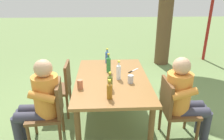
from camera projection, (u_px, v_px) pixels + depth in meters
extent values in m
plane|color=#6B844C|center=(112.00, 123.00, 3.25)|extent=(24.00, 24.00, 0.00)
cube|color=olive|center=(112.00, 79.00, 2.98)|extent=(1.58, 1.01, 0.04)
cylinder|color=brown|center=(86.00, 83.00, 3.76)|extent=(0.07, 0.07, 0.73)
cylinder|color=brown|center=(78.00, 135.00, 2.44)|extent=(0.07, 0.07, 0.73)
cylinder|color=brown|center=(134.00, 82.00, 3.80)|extent=(0.07, 0.07, 0.73)
cylinder|color=brown|center=(151.00, 133.00, 2.48)|extent=(0.07, 0.07, 0.73)
cube|color=brown|center=(45.00, 114.00, 2.73)|extent=(0.48, 0.48, 0.04)
cube|color=brown|center=(59.00, 98.00, 2.67)|extent=(0.42, 0.08, 0.42)
cylinder|color=brown|center=(35.00, 121.00, 2.96)|extent=(0.04, 0.04, 0.41)
cylinder|color=brown|center=(29.00, 140.00, 2.61)|extent=(0.04, 0.04, 0.41)
cylinder|color=brown|center=(63.00, 119.00, 3.01)|extent=(0.04, 0.04, 0.41)
cylinder|color=brown|center=(60.00, 137.00, 2.66)|extent=(0.04, 0.04, 0.41)
cube|color=brown|center=(180.00, 111.00, 2.80)|extent=(0.45, 0.45, 0.04)
cube|color=brown|center=(166.00, 96.00, 2.71)|extent=(0.42, 0.05, 0.42)
cylinder|color=brown|center=(197.00, 133.00, 2.72)|extent=(0.04, 0.04, 0.41)
cylinder|color=brown|center=(186.00, 116.00, 3.07)|extent=(0.04, 0.04, 0.41)
cylinder|color=brown|center=(168.00, 134.00, 2.70)|extent=(0.04, 0.04, 0.41)
cylinder|color=brown|center=(160.00, 117.00, 3.05)|extent=(0.04, 0.04, 0.41)
cube|color=brown|center=(56.00, 89.00, 3.39)|extent=(0.45, 0.45, 0.04)
cube|color=brown|center=(68.00, 76.00, 3.31)|extent=(0.42, 0.05, 0.42)
cylinder|color=brown|center=(48.00, 96.00, 3.63)|extent=(0.04, 0.04, 0.41)
cylinder|color=brown|center=(43.00, 108.00, 3.28)|extent=(0.04, 0.04, 0.41)
cylinder|color=brown|center=(70.00, 96.00, 3.66)|extent=(0.04, 0.04, 0.41)
cylinder|color=brown|center=(68.00, 107.00, 3.31)|extent=(0.04, 0.04, 0.41)
cylinder|color=orange|center=(47.00, 95.00, 2.62)|extent=(0.32, 0.32, 0.52)
sphere|color=tan|center=(43.00, 68.00, 2.49)|extent=(0.22, 0.22, 0.22)
cylinder|color=#383847|center=(35.00, 110.00, 2.80)|extent=(0.14, 0.40, 0.14)
cylinder|color=#383847|center=(23.00, 124.00, 2.87)|extent=(0.11, 0.11, 0.45)
cylinder|color=orange|center=(49.00, 83.00, 2.77)|extent=(0.09, 0.31, 0.16)
cylinder|color=#383847|center=(31.00, 117.00, 2.63)|extent=(0.14, 0.40, 0.14)
cylinder|color=#383847|center=(18.00, 133.00, 2.70)|extent=(0.11, 0.11, 0.45)
cylinder|color=orange|center=(42.00, 97.00, 2.42)|extent=(0.09, 0.31, 0.16)
cylinder|color=orange|center=(178.00, 92.00, 2.70)|extent=(0.32, 0.32, 0.52)
sphere|color=tan|center=(182.00, 66.00, 2.57)|extent=(0.22, 0.22, 0.22)
cylinder|color=#383847|center=(194.00, 113.00, 2.72)|extent=(0.14, 0.40, 0.14)
cylinder|color=#383847|center=(206.00, 127.00, 2.81)|extent=(0.11, 0.11, 0.45)
cylinder|color=orange|center=(184.00, 94.00, 2.49)|extent=(0.09, 0.31, 0.16)
cylinder|color=#383847|center=(188.00, 106.00, 2.89)|extent=(0.14, 0.40, 0.14)
cylinder|color=#383847|center=(200.00, 119.00, 2.98)|extent=(0.11, 0.11, 0.45)
cylinder|color=orange|center=(174.00, 81.00, 2.84)|extent=(0.09, 0.31, 0.16)
cylinder|color=white|center=(119.00, 73.00, 2.90)|extent=(0.06, 0.06, 0.19)
cone|color=white|center=(119.00, 65.00, 2.86)|extent=(0.06, 0.06, 0.03)
cylinder|color=white|center=(119.00, 63.00, 2.85)|extent=(0.03, 0.03, 0.03)
cylinder|color=yellow|center=(119.00, 62.00, 2.84)|extent=(0.03, 0.03, 0.02)
cylinder|color=#2D56A3|center=(107.00, 58.00, 3.52)|extent=(0.06, 0.06, 0.18)
cone|color=#2D56A3|center=(107.00, 52.00, 3.48)|extent=(0.06, 0.06, 0.03)
cylinder|color=#2D56A3|center=(107.00, 50.00, 3.47)|extent=(0.03, 0.03, 0.03)
cylinder|color=yellow|center=(107.00, 49.00, 3.47)|extent=(0.03, 0.03, 0.02)
cylinder|color=#566623|center=(110.00, 83.00, 2.62)|extent=(0.06, 0.06, 0.17)
cone|color=#566623|center=(110.00, 76.00, 2.58)|extent=(0.06, 0.06, 0.02)
cylinder|color=#566623|center=(110.00, 74.00, 2.57)|extent=(0.03, 0.03, 0.02)
cylinder|color=yellow|center=(110.00, 73.00, 2.56)|extent=(0.03, 0.03, 0.02)
cylinder|color=#996019|center=(110.00, 92.00, 2.39)|extent=(0.06, 0.06, 0.17)
cone|color=#996019|center=(109.00, 84.00, 2.36)|extent=(0.06, 0.06, 0.02)
cylinder|color=#996019|center=(109.00, 82.00, 2.35)|extent=(0.03, 0.03, 0.02)
cylinder|color=yellow|center=(109.00, 80.00, 2.34)|extent=(0.03, 0.03, 0.02)
cylinder|color=#287A38|center=(109.00, 65.00, 3.14)|extent=(0.06, 0.06, 0.21)
cone|color=#287A38|center=(109.00, 58.00, 3.10)|extent=(0.06, 0.06, 0.03)
cylinder|color=#287A38|center=(109.00, 56.00, 3.09)|extent=(0.03, 0.03, 0.03)
cylinder|color=yellow|center=(109.00, 54.00, 3.08)|extent=(0.03, 0.03, 0.02)
cylinder|color=#BC6B47|center=(80.00, 84.00, 2.64)|extent=(0.07, 0.07, 0.12)
cylinder|color=#B2B7BC|center=(131.00, 79.00, 2.80)|extent=(0.08, 0.08, 0.11)
cube|color=silver|center=(135.00, 70.00, 3.24)|extent=(0.14, 0.14, 0.01)
cube|color=black|center=(130.00, 72.00, 3.16)|extent=(0.07, 0.07, 0.01)
cylinder|color=brown|center=(166.00, 7.00, 5.27)|extent=(0.38, 0.38, 2.95)
cylinder|color=maroon|center=(212.00, 6.00, 5.55)|extent=(0.08, 0.08, 2.98)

